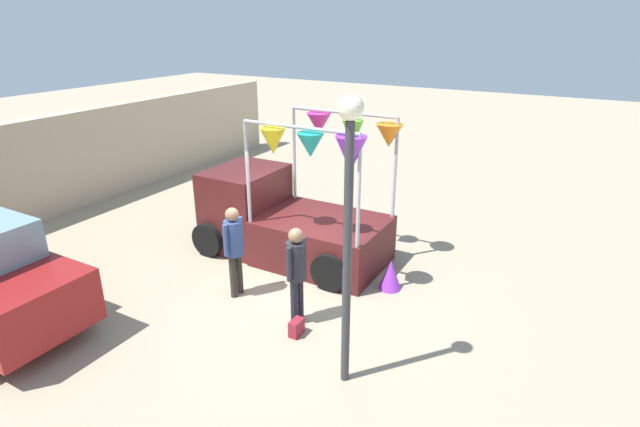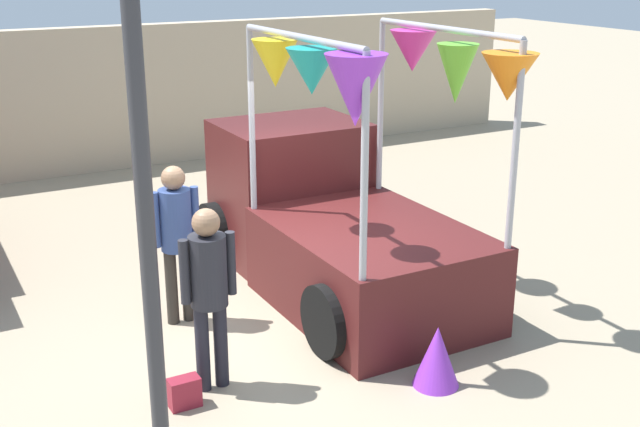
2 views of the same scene
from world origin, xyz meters
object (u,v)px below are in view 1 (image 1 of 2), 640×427
at_px(handbag, 296,328).
at_px(folded_kite_bundle_violet, 390,275).
at_px(vendor_truck, 283,215).
at_px(person_vendor, 234,243).
at_px(street_lamp, 348,209).
at_px(person_customer, 296,267).

bearing_deg(handbag, folded_kite_bundle_violet, -19.33).
height_order(vendor_truck, person_vendor, vendor_truck).
xyz_separation_m(handbag, street_lamp, (-0.57, -1.19, 2.52)).
xyz_separation_m(vendor_truck, person_vendor, (-1.98, -0.23, 0.17)).
xyz_separation_m(vendor_truck, folded_kite_bundle_violet, (-0.34, -2.68, -0.60)).
bearing_deg(handbag, person_vendor, 71.71).
relative_size(vendor_truck, person_customer, 2.38).
distance_m(vendor_truck, person_vendor, 2.00).
distance_m(street_lamp, folded_kite_bundle_violet, 3.67).
bearing_deg(street_lamp, vendor_truck, 44.89).
distance_m(person_vendor, folded_kite_bundle_violet, 3.05).
relative_size(person_vendor, folded_kite_bundle_violet, 2.95).
height_order(person_customer, folded_kite_bundle_violet, person_customer).
xyz_separation_m(person_vendor, folded_kite_bundle_violet, (1.65, -2.45, -0.77)).
height_order(person_customer, person_vendor, person_vendor).
distance_m(vendor_truck, handbag, 3.27).
relative_size(person_customer, street_lamp, 0.43).
xyz_separation_m(person_customer, handbag, (-0.35, -0.20, -0.93)).
height_order(vendor_truck, handbag, vendor_truck).
height_order(handbag, street_lamp, street_lamp).
distance_m(vendor_truck, folded_kite_bundle_violet, 2.77).
bearing_deg(person_vendor, vendor_truck, 6.63).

